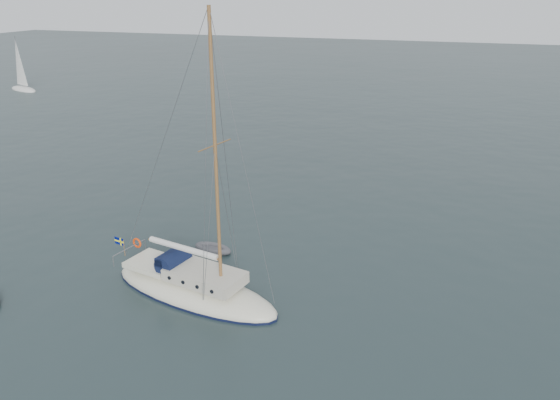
% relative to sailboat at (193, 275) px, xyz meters
% --- Properties ---
extents(ground, '(300.00, 300.00, 0.00)m').
position_rel_sailboat_xyz_m(ground, '(3.64, 2.86, -1.15)').
color(ground, black).
rests_on(ground, ground).
extents(sailboat, '(10.65, 3.19, 15.17)m').
position_rel_sailboat_xyz_m(sailboat, '(0.00, 0.00, 0.00)').
color(sailboat, silver).
rests_on(sailboat, ground).
extents(dinghy, '(2.52, 1.14, 0.36)m').
position_rel_sailboat_xyz_m(dinghy, '(-1.28, 4.97, -0.99)').
color(dinghy, '#505056').
rests_on(dinghy, ground).
extents(distant_yacht_a, '(6.60, 3.52, 8.74)m').
position_rel_sailboat_xyz_m(distant_yacht_a, '(-53.92, 46.44, 2.59)').
color(distant_yacht_a, silver).
rests_on(distant_yacht_a, ground).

